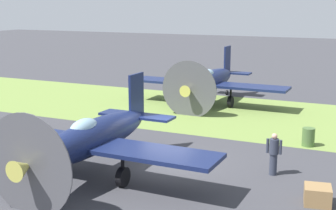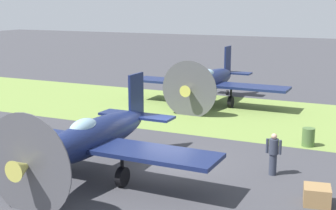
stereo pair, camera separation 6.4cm
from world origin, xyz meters
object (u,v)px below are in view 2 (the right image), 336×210
at_px(fuel_drum, 308,137).
at_px(supply_crate, 317,195).
at_px(airplane_lead, 91,138).
at_px(airplane_wingman, 210,81).
at_px(ground_crew_chief, 273,153).

bearing_deg(fuel_drum, supply_crate, 101.06).
distance_m(airplane_lead, airplane_wingman, 15.03).
bearing_deg(airplane_lead, supply_crate, -172.70).
height_order(ground_crew_chief, supply_crate, ground_crew_chief).
xyz_separation_m(fuel_drum, supply_crate, (-1.34, 6.85, -0.13)).
bearing_deg(airplane_wingman, ground_crew_chief, 121.15).
xyz_separation_m(airplane_wingman, fuel_drum, (-7.65, 7.18, -1.16)).
relative_size(airplane_wingman, ground_crew_chief, 6.21).
bearing_deg(airplane_lead, airplane_wingman, -87.55).
bearing_deg(ground_crew_chief, airplane_wingman, 119.89).
xyz_separation_m(ground_crew_chief, fuel_drum, (-0.68, -4.64, -0.46)).
height_order(airplane_lead, fuel_drum, airplane_lead).
relative_size(airplane_lead, supply_crate, 11.90).
bearing_deg(supply_crate, airplane_wingman, -57.37).
height_order(airplane_lead, airplane_wingman, airplane_wingman).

